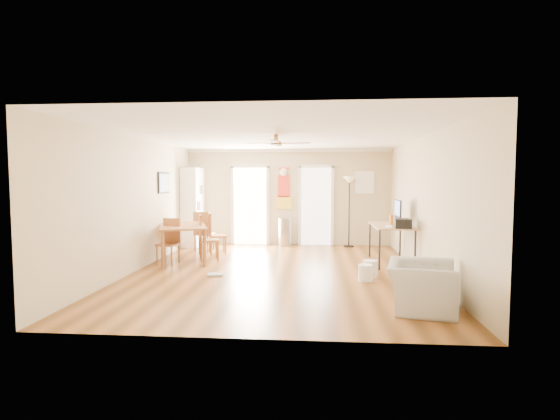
# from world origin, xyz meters

# --- Properties ---
(floor) EXTENTS (7.00, 7.00, 0.00)m
(floor) POSITION_xyz_m (0.00, 0.00, 0.00)
(floor) COLOR brown
(floor) RESTS_ON ground
(ceiling) EXTENTS (5.50, 7.00, 0.00)m
(ceiling) POSITION_xyz_m (0.00, 0.00, 2.60)
(ceiling) COLOR silver
(ceiling) RESTS_ON floor
(wall_back) EXTENTS (5.50, 0.04, 2.60)m
(wall_back) POSITION_xyz_m (0.00, 3.50, 1.30)
(wall_back) COLOR beige
(wall_back) RESTS_ON floor
(wall_front) EXTENTS (5.50, 0.04, 2.60)m
(wall_front) POSITION_xyz_m (0.00, -3.50, 1.30)
(wall_front) COLOR beige
(wall_front) RESTS_ON floor
(wall_left) EXTENTS (0.04, 7.00, 2.60)m
(wall_left) POSITION_xyz_m (-2.75, 0.00, 1.30)
(wall_left) COLOR beige
(wall_left) RESTS_ON floor
(wall_right) EXTENTS (0.04, 7.00, 2.60)m
(wall_right) POSITION_xyz_m (2.75, 0.00, 1.30)
(wall_right) COLOR beige
(wall_right) RESTS_ON floor
(crown_molding) EXTENTS (5.50, 7.00, 0.08)m
(crown_molding) POSITION_xyz_m (0.00, 0.00, 2.56)
(crown_molding) COLOR white
(crown_molding) RESTS_ON wall_back
(kitchen_doorway) EXTENTS (0.90, 0.10, 2.10)m
(kitchen_doorway) POSITION_xyz_m (-1.05, 3.48, 1.05)
(kitchen_doorway) COLOR white
(kitchen_doorway) RESTS_ON wall_back
(bathroom_doorway) EXTENTS (0.80, 0.10, 2.10)m
(bathroom_doorway) POSITION_xyz_m (0.75, 3.48, 1.05)
(bathroom_doorway) COLOR white
(bathroom_doorway) RESTS_ON wall_back
(wall_decal) EXTENTS (0.46, 0.03, 1.10)m
(wall_decal) POSITION_xyz_m (-0.13, 3.48, 1.55)
(wall_decal) COLOR red
(wall_decal) RESTS_ON wall_back
(ac_grille) EXTENTS (0.50, 0.04, 0.60)m
(ac_grille) POSITION_xyz_m (2.05, 3.47, 1.70)
(ac_grille) COLOR white
(ac_grille) RESTS_ON wall_back
(framed_poster) EXTENTS (0.04, 0.66, 0.48)m
(framed_poster) POSITION_xyz_m (-2.73, 1.40, 1.70)
(framed_poster) COLOR black
(framed_poster) RESTS_ON wall_left
(ceiling_fan) EXTENTS (1.24, 1.24, 0.20)m
(ceiling_fan) POSITION_xyz_m (0.00, -0.30, 2.43)
(ceiling_fan) COLOR #593819
(ceiling_fan) RESTS_ON ceiling
(bookshelf) EXTENTS (0.50, 0.97, 2.09)m
(bookshelf) POSITION_xyz_m (-2.52, 3.04, 1.04)
(bookshelf) COLOR white
(bookshelf) RESTS_ON floor
(dining_table) EXTENTS (1.40, 1.79, 0.79)m
(dining_table) POSITION_xyz_m (-2.15, 0.93, 0.39)
(dining_table) COLOR olive
(dining_table) RESTS_ON floor
(dining_chair_right_a) EXTENTS (0.51, 0.51, 0.97)m
(dining_chair_right_a) POSITION_xyz_m (-1.60, 1.88, 0.48)
(dining_chair_right_a) COLOR #A26334
(dining_chair_right_a) RESTS_ON floor
(dining_chair_right_b) EXTENTS (0.52, 0.52, 0.99)m
(dining_chair_right_b) POSITION_xyz_m (-1.60, 1.05, 0.50)
(dining_chair_right_b) COLOR #A76E36
(dining_chair_right_b) RESTS_ON floor
(dining_chair_near) EXTENTS (0.45, 0.45, 0.95)m
(dining_chair_near) POSITION_xyz_m (-2.35, 0.55, 0.47)
(dining_chair_near) COLOR #AC6B37
(dining_chair_near) RESTS_ON floor
(dining_chair_far) EXTENTS (0.46, 0.46, 0.98)m
(dining_chair_far) POSITION_xyz_m (-2.02, 2.26, 0.49)
(dining_chair_far) COLOR #955A30
(dining_chair_far) RESTS_ON floor
(trash_can) EXTENTS (0.43, 0.43, 0.75)m
(trash_can) POSITION_xyz_m (-0.08, 3.21, 0.37)
(trash_can) COLOR #A8A8AA
(trash_can) RESTS_ON floor
(torchiere_lamp) EXTENTS (0.45, 0.45, 1.86)m
(torchiere_lamp) POSITION_xyz_m (1.62, 3.23, 0.93)
(torchiere_lamp) COLOR black
(torchiere_lamp) RESTS_ON floor
(computer_desk) EXTENTS (0.76, 1.53, 0.82)m
(computer_desk) POSITION_xyz_m (2.32, 1.02, 0.41)
(computer_desk) COLOR tan
(computer_desk) RESTS_ON floor
(imac) EXTENTS (0.26, 0.56, 0.53)m
(imac) POSITION_xyz_m (2.47, 1.07, 1.08)
(imac) COLOR black
(imac) RESTS_ON computer_desk
(keyboard) EXTENTS (0.21, 0.44, 0.02)m
(keyboard) POSITION_xyz_m (2.20, 0.61, 0.83)
(keyboard) COLOR white
(keyboard) RESTS_ON computer_desk
(printer) EXTENTS (0.35, 0.40, 0.19)m
(printer) POSITION_xyz_m (2.45, 0.44, 0.91)
(printer) COLOR black
(printer) RESTS_ON computer_desk
(orange_bottle) EXTENTS (0.09, 0.09, 0.22)m
(orange_bottle) POSITION_xyz_m (2.30, 0.88, 0.93)
(orange_bottle) COLOR orange
(orange_bottle) RESTS_ON computer_desk
(wastebasket_a) EXTENTS (0.27, 0.27, 0.30)m
(wastebasket_a) POSITION_xyz_m (1.72, -0.30, 0.15)
(wastebasket_a) COLOR silver
(wastebasket_a) RESTS_ON floor
(wastebasket_b) EXTENTS (0.31, 0.31, 0.29)m
(wastebasket_b) POSITION_xyz_m (1.60, -0.63, 0.14)
(wastebasket_b) COLOR white
(wastebasket_b) RESTS_ON floor
(floor_cloth) EXTENTS (0.32, 0.27, 0.04)m
(floor_cloth) POSITION_xyz_m (-1.12, -0.45, 0.02)
(floor_cloth) COLOR gray
(floor_cloth) RESTS_ON floor
(armchair) EXTENTS (1.07, 1.17, 0.65)m
(armchair) POSITION_xyz_m (2.15, -2.26, 0.32)
(armchair) COLOR #AAA9A4
(armchair) RESTS_ON floor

